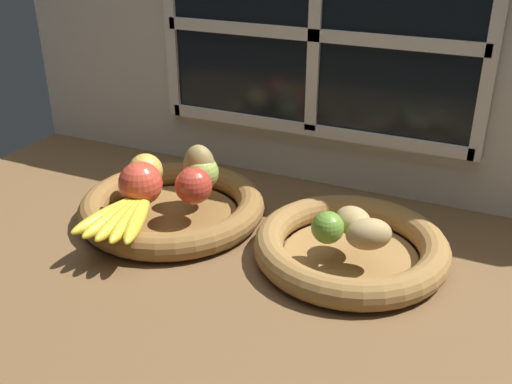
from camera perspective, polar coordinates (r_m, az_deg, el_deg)
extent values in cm
cube|color=brown|center=(104.35, -0.17, -5.66)|extent=(140.00, 90.00, 3.00)
cube|color=silver|center=(119.56, 6.01, 13.41)|extent=(140.00, 3.00, 55.00)
cube|color=black|center=(117.09, 5.78, 14.91)|extent=(64.00, 0.80, 38.00)
cube|color=white|center=(116.53, 5.68, 14.86)|extent=(2.40, 1.20, 38.00)
cube|color=white|center=(116.53, 5.68, 14.86)|extent=(64.00, 1.20, 2.40)
cube|color=white|center=(130.34, -8.23, 15.90)|extent=(2.40, 1.20, 40.40)
cube|color=white|center=(110.53, 21.90, 12.56)|extent=(2.40, 1.20, 40.40)
cube|color=white|center=(121.59, 5.29, 6.04)|extent=(64.00, 1.20, 2.40)
cylinder|color=brown|center=(112.44, -8.02, -2.27)|extent=(24.28, 24.28, 1.00)
torus|color=brown|center=(111.53, -8.08, -1.37)|extent=(34.55, 34.55, 4.94)
cylinder|color=olive|center=(100.17, 9.05, -6.15)|extent=(22.40, 22.40, 1.00)
torus|color=olive|center=(99.14, 9.13, -5.19)|extent=(32.27, 32.27, 4.94)
sphere|color=#99B74C|center=(110.73, -5.32, 1.90)|extent=(6.64, 6.64, 6.64)
sphere|color=#B73828|center=(105.47, -6.04, 0.62)|extent=(6.75, 6.75, 6.75)
sphere|color=#CC422D|center=(106.40, -11.09, 0.82)|extent=(7.85, 7.85, 7.85)
sphere|color=gold|center=(113.13, -10.61, 2.05)|extent=(6.49, 6.49, 6.49)
ellipsoid|color=olive|center=(110.71, -5.51, 2.45)|extent=(6.80, 6.11, 8.62)
ellipsoid|color=yellow|center=(102.70, -13.79, -2.01)|extent=(5.92, 17.20, 2.78)
ellipsoid|color=yellow|center=(101.89, -13.28, -2.18)|extent=(3.48, 17.08, 2.78)
ellipsoid|color=yellow|center=(101.22, -12.70, -2.32)|extent=(4.57, 17.18, 2.78)
ellipsoid|color=yellow|center=(100.69, -12.06, -2.41)|extent=(6.96, 17.14, 2.78)
ellipsoid|color=yellow|center=(100.33, -11.38, -2.45)|extent=(9.20, 16.72, 2.78)
sphere|color=brown|center=(107.69, -10.45, -0.30)|extent=(2.50, 2.50, 2.50)
ellipsoid|color=tan|center=(92.94, 10.83, -4.02)|extent=(8.68, 7.78, 5.09)
ellipsoid|color=tan|center=(96.80, 9.33, -2.78)|extent=(8.40, 8.11, 4.56)
sphere|color=olive|center=(93.66, 6.92, -3.41)|extent=(5.23, 5.23, 5.23)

